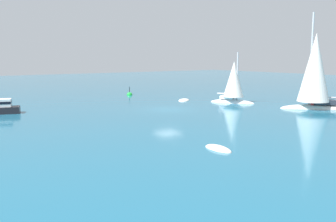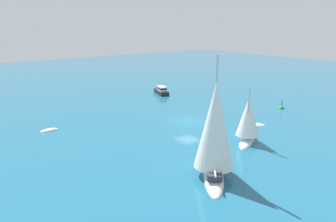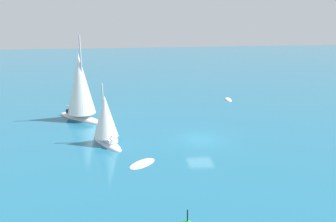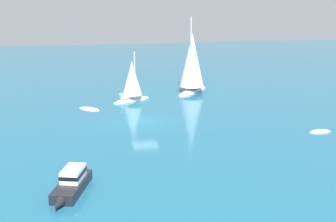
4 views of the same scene
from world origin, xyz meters
name	(u,v)px [view 1 (image 1 of 4)]	position (x,y,z in m)	size (l,w,h in m)	color
ground_plane	(168,109)	(0.00, 0.00, 0.00)	(160.00, 160.00, 0.00)	#1E607F
dinghy	(184,100)	(-6.13, -5.17, 0.00)	(2.90, 2.84, 0.40)	silver
dinghy_1	(218,149)	(7.06, 15.00, 0.00)	(0.89, 2.10, 0.50)	silver
yacht	(233,84)	(-9.29, 0.06, 2.16)	(3.66, 5.19, 6.28)	white
sailboat	(315,74)	(-12.46, 8.38, 3.64)	(6.25, 6.02, 10.21)	silver
channel_buoy	(130,95)	(-3.89, -14.68, 0.01)	(0.77, 0.77, 1.54)	green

